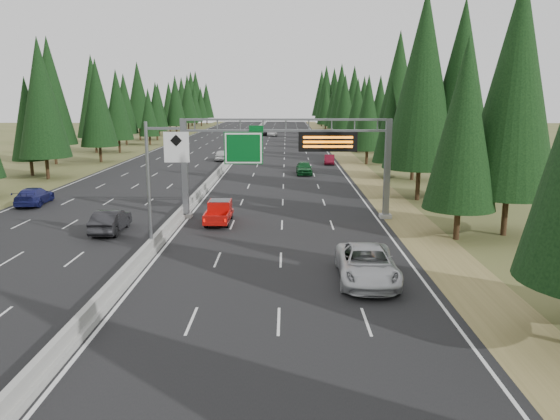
{
  "coord_description": "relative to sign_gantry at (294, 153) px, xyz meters",
  "views": [
    {
      "loc": [
        8.31,
        -7.4,
        9.49
      ],
      "look_at": [
        7.99,
        20.0,
        3.81
      ],
      "focal_mm": 35.0,
      "sensor_mm": 36.0,
      "label": 1
    }
  ],
  "objects": [
    {
      "name": "tree_row_right",
      "position": [
        13.36,
        43.86,
        4.34
      ],
      "size": [
        11.33,
        241.31,
        18.96
      ],
      "color": "black",
      "rests_on": "ground"
    },
    {
      "name": "car_onc_blue",
      "position": [
        -23.08,
        5.23,
        -4.41
      ],
      "size": [
        2.68,
        5.55,
        1.56
      ],
      "primitive_type": "imported",
      "rotation": [
        0.0,
        0.0,
        3.24
      ],
      "color": "navy",
      "rests_on": "road"
    },
    {
      "name": "tree_row_left",
      "position": [
        -31.07,
        34.58,
        3.94
      ],
      "size": [
        11.9,
        241.08,
        18.83
      ],
      "color": "black",
      "rests_on": "ground"
    },
    {
      "name": "silver_minivan",
      "position": [
        3.6,
        -15.08,
        -4.29
      ],
      "size": [
        3.18,
        6.54,
        1.79
      ],
      "primitive_type": "imported",
      "rotation": [
        0.0,
        0.0,
        -0.03
      ],
      "color": "silver",
      "rests_on": "road"
    },
    {
      "name": "car_onc_far",
      "position": [
        -23.42,
        70.17,
        -4.45
      ],
      "size": [
        2.46,
        5.33,
        1.48
      ],
      "primitive_type": "imported",
      "rotation": [
        0.0,
        0.0,
        3.14
      ],
      "color": "black",
      "rests_on": "road"
    },
    {
      "name": "sign_gantry",
      "position": [
        0.0,
        0.0,
        0.0
      ],
      "size": [
        16.75,
        0.98,
        7.8
      ],
      "color": "slate",
      "rests_on": "road"
    },
    {
      "name": "shoulder_left",
      "position": [
        -26.72,
        45.12,
        -5.24
      ],
      "size": [
        3.6,
        260.0,
        0.06
      ],
      "primitive_type": "cube",
      "color": "#4C5327",
      "rests_on": "ground"
    },
    {
      "name": "car_onc_white",
      "position": [
        -10.42,
        40.13,
        -4.39
      ],
      "size": [
        2.08,
        4.75,
        1.59
      ],
      "primitive_type": "imported",
      "rotation": [
        0.0,
        0.0,
        3.18
      ],
      "color": "silver",
      "rests_on": "road"
    },
    {
      "name": "shoulder_right",
      "position": [
        8.88,
        45.12,
        -5.24
      ],
      "size": [
        3.6,
        260.0,
        0.06
      ],
      "primitive_type": "cube",
      "color": "olive",
      "rests_on": "ground"
    },
    {
      "name": "red_pickup",
      "position": [
        -5.73,
        -1.42,
        -4.29
      ],
      "size": [
        1.78,
        4.98,
        1.62
      ],
      "color": "black",
      "rests_on": "road"
    },
    {
      "name": "median_barrier",
      "position": [
        -8.92,
        45.12,
        -4.85
      ],
      "size": [
        0.7,
        260.0,
        0.85
      ],
      "color": "gray",
      "rests_on": "road"
    },
    {
      "name": "car_ahead_far",
      "position": [
        -5.71,
        95.17,
        -4.46
      ],
      "size": [
        2.07,
        4.42,
        1.46
      ],
      "primitive_type": "imported",
      "rotation": [
        0.0,
        0.0,
        0.08
      ],
      "color": "black",
      "rests_on": "road"
    },
    {
      "name": "car_ahead_dkred",
      "position": [
        5.58,
        35.6,
        -4.52
      ],
      "size": [
        1.74,
        4.16,
        1.34
      ],
      "primitive_type": "imported",
      "rotation": [
        0.0,
        0.0,
        -0.08
      ],
      "color": "maroon",
      "rests_on": "road"
    },
    {
      "name": "car_ahead_dkgrey",
      "position": [
        4.41,
        60.62,
        -4.51
      ],
      "size": [
        2.37,
        4.86,
        1.36
      ],
      "primitive_type": "imported",
      "rotation": [
        0.0,
        0.0,
        -0.1
      ],
      "color": "#232325",
      "rests_on": "road"
    },
    {
      "name": "hov_sign_pole",
      "position": [
        -8.33,
        -9.92,
        -0.54
      ],
      "size": [
        2.8,
        0.5,
        8.0
      ],
      "color": "slate",
      "rests_on": "road"
    },
    {
      "name": "car_onc_near",
      "position": [
        -13.06,
        -4.76,
        -4.37
      ],
      "size": [
        1.79,
        4.97,
        1.63
      ],
      "primitive_type": "imported",
      "rotation": [
        0.0,
        0.0,
        3.16
      ],
      "color": "black",
      "rests_on": "road"
    },
    {
      "name": "car_ahead_green",
      "position": [
        1.61,
        25.02,
        -4.38
      ],
      "size": [
        1.97,
        4.79,
        1.63
      ],
      "primitive_type": "imported",
      "rotation": [
        0.0,
        0.0,
        0.01
      ],
      "color": "#114B20",
      "rests_on": "road"
    },
    {
      "name": "road",
      "position": [
        -8.92,
        45.12,
        -5.23
      ],
      "size": [
        32.0,
        260.0,
        0.08
      ],
      "primitive_type": "cube",
      "color": "black",
      "rests_on": "ground"
    },
    {
      "name": "car_ahead_white",
      "position": [
        -4.18,
        92.92,
        -4.47
      ],
      "size": [
        2.77,
        5.36,
        1.44
      ],
      "primitive_type": "imported",
      "rotation": [
        0.0,
        0.0,
        0.07
      ],
      "color": "silver",
      "rests_on": "road"
    }
  ]
}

